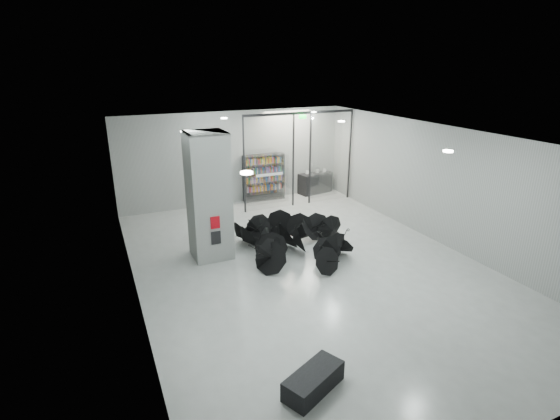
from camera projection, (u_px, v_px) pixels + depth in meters
name	position (u px, v px, depth m)	size (l,w,h in m)	color
room	(311.00, 177.00, 12.14)	(14.00, 14.02, 4.01)	gray
column	(209.00, 196.00, 13.18)	(1.20, 1.20, 4.00)	slate
fire_cabinet	(215.00, 223.00, 12.86)	(0.28, 0.04, 0.38)	#A50A07
info_panel	(216.00, 238.00, 13.03)	(0.30, 0.03, 0.42)	black
exit_sign	(303.00, 117.00, 17.31)	(0.30, 0.06, 0.15)	#0CE533
glass_partition	(300.00, 156.00, 18.02)	(5.06, 0.08, 4.00)	silver
bench	(313.00, 381.00, 8.10)	(1.30, 0.56, 0.42)	black
bookshelf	(264.00, 177.00, 19.04)	(1.90, 0.38, 2.09)	black
shop_counter	(315.00, 183.00, 20.27)	(1.61, 0.65, 0.97)	black
umbrella_cluster	(290.00, 242.00, 14.05)	(4.05, 4.62, 1.31)	black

